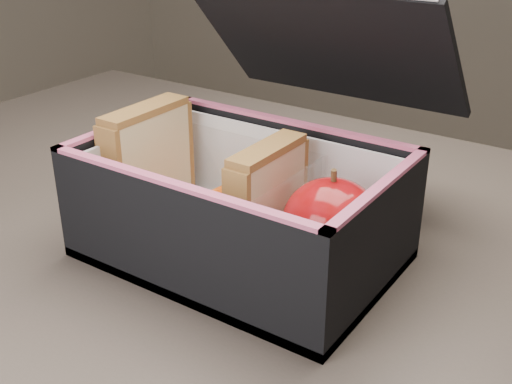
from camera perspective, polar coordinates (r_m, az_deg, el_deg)
kitchen_table at (r=0.67m, az=-0.05°, el=-11.71°), size 1.20×0.80×0.75m
lunch_bag at (r=0.58m, az=-1.08°, el=-0.42°), size 0.27×0.30×0.23m
plastic_tub at (r=0.60m, az=-4.56°, el=-0.22°), size 0.19×0.13×0.08m
sandwich_left at (r=0.64m, az=-9.55°, el=2.85°), size 0.03×0.10×0.11m
sandwich_right at (r=0.56m, az=1.00°, el=-0.62°), size 0.02×0.09×0.10m
carrot_sticks at (r=0.61m, az=-5.06°, el=-1.98°), size 0.05×0.16×0.03m
paper_napkin at (r=0.56m, az=6.01°, el=-6.49°), size 0.10×0.10×0.01m
red_apple at (r=0.54m, az=6.70°, el=-2.76°), size 0.10×0.10×0.09m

